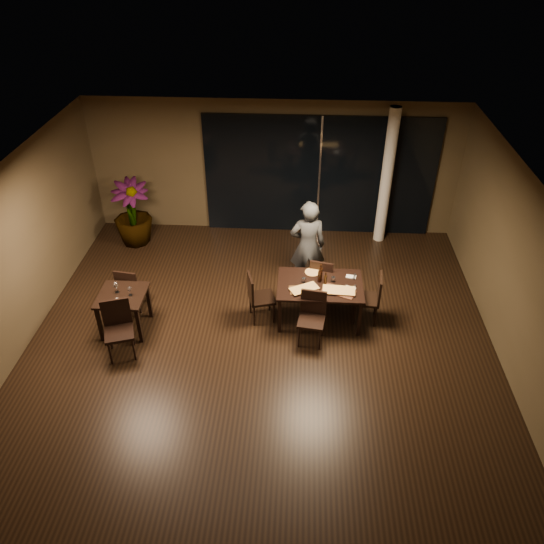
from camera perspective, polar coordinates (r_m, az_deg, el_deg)
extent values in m
plane|color=black|center=(9.21, -1.24, -7.81)|extent=(8.00, 8.00, 0.00)
cube|color=#473B26|center=(11.80, 0.19, 11.21)|extent=(8.00, 0.10, 3.00)
cube|color=#473B26|center=(5.49, -5.02, -25.21)|extent=(8.00, 0.10, 3.00)
cube|color=#473B26|center=(9.46, -26.64, 0.69)|extent=(0.10, 8.00, 3.00)
cube|color=#473B26|center=(8.94, 25.49, -1.01)|extent=(0.10, 8.00, 3.00)
cube|color=silver|center=(7.49, -1.54, 9.40)|extent=(8.00, 8.00, 0.04)
cube|color=black|center=(11.77, 5.11, 10.21)|extent=(5.00, 0.06, 2.70)
cylinder|color=silver|center=(11.56, 12.22, 9.88)|extent=(0.24, 0.24, 3.00)
cube|color=black|center=(9.35, 5.20, -1.41)|extent=(1.50, 1.00, 0.04)
cube|color=black|center=(9.23, 0.82, -4.76)|extent=(0.06, 0.06, 0.71)
cube|color=black|center=(9.29, 9.39, -5.01)|extent=(0.06, 0.06, 0.71)
cube|color=black|center=(9.92, 1.06, -1.51)|extent=(0.06, 0.06, 0.71)
cube|color=black|center=(9.98, 9.01, -1.77)|extent=(0.06, 0.06, 0.71)
cube|color=black|center=(9.43, -15.87, -2.44)|extent=(0.80, 0.80, 0.04)
cube|color=black|center=(9.52, -18.04, -5.37)|extent=(0.06, 0.06, 0.71)
cube|color=black|center=(9.31, -14.10, -5.64)|extent=(0.06, 0.06, 0.71)
cube|color=black|center=(10.01, -16.83, -2.88)|extent=(0.06, 0.06, 0.71)
cube|color=black|center=(9.81, -13.09, -3.07)|extent=(0.06, 0.06, 0.71)
cube|color=black|center=(10.02, 5.46, -0.69)|extent=(0.52, 0.52, 0.05)
cylinder|color=black|center=(10.26, 6.56, -1.30)|extent=(0.04, 0.04, 0.44)
cylinder|color=black|center=(10.31, 4.64, -0.97)|extent=(0.04, 0.04, 0.44)
cylinder|color=black|center=(9.98, 6.16, -2.44)|extent=(0.04, 0.04, 0.44)
cylinder|color=black|center=(10.03, 4.20, -2.10)|extent=(0.04, 0.04, 0.44)
cube|color=black|center=(9.72, 5.30, -0.16)|extent=(0.43, 0.14, 0.49)
cube|color=black|center=(9.01, 4.25, -5.28)|extent=(0.50, 0.50, 0.05)
cylinder|color=black|center=(9.03, 2.90, -6.95)|extent=(0.04, 0.04, 0.45)
cylinder|color=black|center=(9.01, 5.16, -7.23)|extent=(0.04, 0.04, 0.45)
cylinder|color=black|center=(9.30, 3.25, -5.50)|extent=(0.04, 0.04, 0.45)
cylinder|color=black|center=(9.27, 5.44, -5.77)|extent=(0.04, 0.04, 0.45)
cube|color=black|center=(9.00, 4.49, -3.27)|extent=(0.44, 0.10, 0.50)
cube|color=black|center=(9.47, -1.10, -2.82)|extent=(0.54, 0.54, 0.05)
cylinder|color=black|center=(9.50, 0.20, -4.40)|extent=(0.04, 0.04, 0.45)
cylinder|color=black|center=(9.78, -0.26, -3.09)|extent=(0.04, 0.04, 0.45)
cylinder|color=black|center=(9.45, -1.94, -4.69)|extent=(0.04, 0.04, 0.45)
cylinder|color=black|center=(9.73, -2.33, -3.37)|extent=(0.04, 0.04, 0.45)
cube|color=black|center=(9.29, -2.32, -1.76)|extent=(0.16, 0.43, 0.50)
cube|color=black|center=(9.59, 10.13, -2.88)|extent=(0.49, 0.49, 0.05)
cylinder|color=black|center=(9.87, 8.96, -3.18)|extent=(0.04, 0.04, 0.46)
cylinder|color=black|center=(9.58, 8.89, -4.51)|extent=(0.04, 0.04, 0.46)
cylinder|color=black|center=(9.88, 11.07, -3.38)|extent=(0.04, 0.04, 0.46)
cylinder|color=black|center=(9.60, 11.06, -4.71)|extent=(0.04, 0.04, 0.46)
cube|color=black|center=(9.45, 11.51, -1.78)|extent=(0.09, 0.45, 0.51)
cube|color=black|center=(10.09, -14.77, -1.64)|extent=(0.47, 0.47, 0.05)
cylinder|color=black|center=(10.27, -13.35, -2.17)|extent=(0.03, 0.03, 0.43)
cylinder|color=black|center=(10.40, -15.08, -1.92)|extent=(0.03, 0.03, 0.43)
cylinder|color=black|center=(10.02, -14.09, -3.32)|extent=(0.03, 0.03, 0.43)
cylinder|color=black|center=(10.16, -15.85, -3.06)|extent=(0.03, 0.03, 0.43)
cube|color=black|center=(9.82, -15.41, -1.17)|extent=(0.42, 0.10, 0.48)
cube|color=black|center=(9.07, -16.11, -6.29)|extent=(0.59, 0.59, 0.05)
cylinder|color=black|center=(9.10, -17.03, -8.35)|extent=(0.04, 0.04, 0.47)
cylinder|color=black|center=(9.07, -14.64, -8.02)|extent=(0.04, 0.04, 0.47)
cylinder|color=black|center=(9.38, -17.06, -6.80)|extent=(0.04, 0.04, 0.47)
cylinder|color=black|center=(9.35, -14.76, -6.48)|extent=(0.04, 0.04, 0.47)
cube|color=black|center=(9.07, -16.41, -4.18)|extent=(0.45, 0.19, 0.53)
imported|color=#2E3134|center=(10.03, 3.84, 2.82)|extent=(0.68, 0.49, 1.86)
imported|color=#204B19|center=(11.93, -14.83, 6.17)|extent=(1.01, 1.01, 1.47)
cube|color=#472C17|center=(9.18, 3.47, -1.89)|extent=(0.54, 0.33, 0.01)
cube|color=#452416|center=(9.19, 7.19, -2.07)|extent=(0.62, 0.48, 0.01)
cylinder|color=#A91F12|center=(9.61, 4.36, -0.04)|extent=(0.26, 0.26, 0.01)
cylinder|color=white|center=(9.34, 3.42, -0.87)|extent=(0.07, 0.07, 0.08)
cylinder|color=white|center=(9.41, 6.58, -0.77)|extent=(0.07, 0.07, 0.09)
cube|color=white|center=(9.29, 8.44, -1.73)|extent=(0.20, 0.15, 0.01)
cube|color=white|center=(9.57, 8.50, -0.51)|extent=(0.20, 0.13, 0.01)
cube|color=silver|center=(9.27, -16.04, -2.98)|extent=(0.19, 0.13, 0.01)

